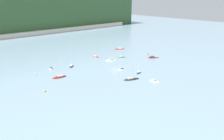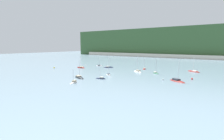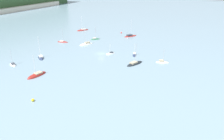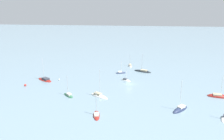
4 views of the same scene
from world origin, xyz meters
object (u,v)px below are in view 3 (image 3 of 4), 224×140
object	(u,v)px
sailboat_3	(63,42)
mooring_buoy_0	(128,38)
sailboat_1	(95,39)
mooring_buoy_1	(121,33)
sailboat_10	(86,44)
sailboat_5	(162,62)
sailboat_8	(135,64)
sailboat_6	(134,55)
sailboat_2	(130,36)
sailboat_7	(13,65)
sailboat_11	(37,75)
mooring_buoy_2	(33,100)
sailboat_0	(111,54)
sailboat_9	(41,58)
sailboat_4	(83,30)

from	to	relation	value
sailboat_3	mooring_buoy_0	distance (m)	37.57
sailboat_1	mooring_buoy_1	distance (m)	22.01
sailboat_10	mooring_buoy_0	bearing A→B (deg)	174.52
sailboat_3	sailboat_5	bearing A→B (deg)	-19.41
sailboat_8	sailboat_6	bearing A→B (deg)	44.09
sailboat_2	sailboat_3	xyz separation A→B (m)	(-29.10, 29.03, -0.06)
sailboat_7	sailboat_8	distance (m)	50.71
sailboat_1	mooring_buoy_1	size ratio (longest dim) A/B	9.75
sailboat_11	sailboat_3	bearing A→B (deg)	-145.28
sailboat_1	sailboat_8	bearing A→B (deg)	-85.63
sailboat_2	sailboat_8	xyz separation A→B (m)	(-42.46, -19.08, -0.06)
sailboat_10	sailboat_6	bearing A→B (deg)	111.74
sailboat_2	sailboat_11	bearing A→B (deg)	-155.21
sailboat_1	mooring_buoy_2	xyz separation A→B (m)	(-67.70, -18.54, 0.32)
sailboat_3	mooring_buoy_0	xyz separation A→B (m)	(22.87, -29.80, 0.24)
sailboat_10	sailboat_0	bearing A→B (deg)	97.52
sailboat_0	sailboat_1	bearing A→B (deg)	-101.62
sailboat_0	sailboat_9	bearing A→B (deg)	-21.22
mooring_buoy_2	sailboat_10	bearing A→B (deg)	17.25
sailboat_5	sailboat_6	distance (m)	14.54
sailboat_0	sailboat_5	xyz separation A→B (m)	(-0.33, -24.87, 0.08)
mooring_buoy_1	sailboat_6	bearing A→B (deg)	-147.77
sailboat_7	sailboat_10	world-z (taller)	sailboat_10
mooring_buoy_0	sailboat_3	bearing A→B (deg)	127.51
sailboat_8	sailboat_2	bearing A→B (deg)	46.83
sailboat_5	sailboat_6	size ratio (longest dim) A/B	0.96
sailboat_7	sailboat_9	bearing A→B (deg)	-82.79
mooring_buoy_2	sailboat_9	bearing A→B (deg)	39.79
sailboat_3	sailboat_9	distance (m)	26.08
sailboat_2	sailboat_11	size ratio (longest dim) A/B	1.14
sailboat_6	mooring_buoy_0	size ratio (longest dim) A/B	10.17
sailboat_0	mooring_buoy_0	bearing A→B (deg)	-140.75
sailboat_3	sailboat_10	world-z (taller)	sailboat_10
sailboat_1	sailboat_3	bearing A→B (deg)	176.00
mooring_buoy_2	sailboat_4	bearing A→B (deg)	24.33
sailboat_3	sailboat_9	size ratio (longest dim) A/B	0.78
sailboat_1	mooring_buoy_0	distance (m)	19.09
sailboat_9	mooring_buoy_2	distance (m)	38.48
sailboat_11	mooring_buoy_2	world-z (taller)	sailboat_11
sailboat_7	sailboat_10	distance (m)	40.42
sailboat_0	sailboat_5	bearing A→B (deg)	121.89
sailboat_6	sailboat_9	distance (m)	42.85
sailboat_10	sailboat_7	bearing A→B (deg)	15.00
sailboat_9	mooring_buoy_1	size ratio (longest dim) A/B	12.42
sailboat_0	sailboat_1	world-z (taller)	sailboat_1
sailboat_4	mooring_buoy_1	bearing A→B (deg)	128.69
sailboat_7	mooring_buoy_2	world-z (taller)	sailboat_7
sailboat_2	mooring_buoy_2	xyz separation A→B (m)	(-83.70, -2.92, 0.28)
sailboat_3	sailboat_11	distance (m)	44.96
sailboat_7	mooring_buoy_0	bearing A→B (deg)	-87.26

